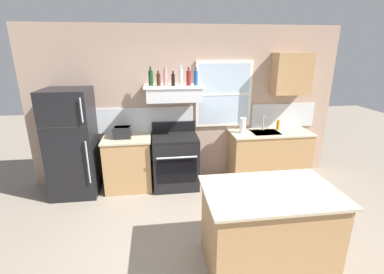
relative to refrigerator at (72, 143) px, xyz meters
The scene contains 20 objects.
ground_plane 2.78m from the refrigerator, 44.08° to the right, with size 16.00×16.00×0.00m, color gray.
back_wall 2.03m from the refrigerator, 11.29° to the left, with size 5.40×0.11×2.70m.
refrigerator is the anchor object (origin of this frame).
counter_left_of_stove 0.95m from the refrigerator, ahead, with size 0.79×0.63×0.91m.
toaster 0.80m from the refrigerator, ahead, with size 0.30×0.20×0.19m.
stove_range 1.70m from the refrigerator, ahead, with size 0.76×0.69×1.09m.
range_hood_shelf 1.82m from the refrigerator, ahead, with size 0.96×0.52×0.24m.
bottle_dark_green_wine 1.64m from the refrigerator, ahead, with size 0.07×0.07×0.30m.
bottle_brown_stout 1.72m from the refrigerator, ahead, with size 0.06×0.06×0.24m.
bottle_rose_pink 1.83m from the refrigerator, ahead, with size 0.07×0.07×0.31m.
bottle_balsamic_dark 1.91m from the refrigerator, ahead, with size 0.06×0.06×0.23m.
bottle_clear_tall 2.04m from the refrigerator, ahead, with size 0.06×0.06×0.32m.
bottle_red_label_wine 2.14m from the refrigerator, ahead, with size 0.07×0.07×0.29m.
bottle_blue_liqueur 2.25m from the refrigerator, ahead, with size 0.07×0.07×0.28m.
counter_right_with_sink 3.38m from the refrigerator, ahead, with size 1.43×0.63×0.91m.
sink_faucet 3.26m from the refrigerator, ahead, with size 0.03×0.17×0.28m.
paper_towel_roll 2.84m from the refrigerator, ahead, with size 0.11×0.11×0.27m, color white.
dish_soap_bottle 3.54m from the refrigerator, ahead, with size 0.06×0.06×0.18m, color orange.
kitchen_island 3.20m from the refrigerator, 37.99° to the right, with size 1.40×0.90×0.91m.
upper_cabinet_right 3.85m from the refrigerator, ahead, with size 0.64×0.32×0.70m.
Camera 1 is at (-0.56, -2.52, 2.31)m, focal length 25.62 mm.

